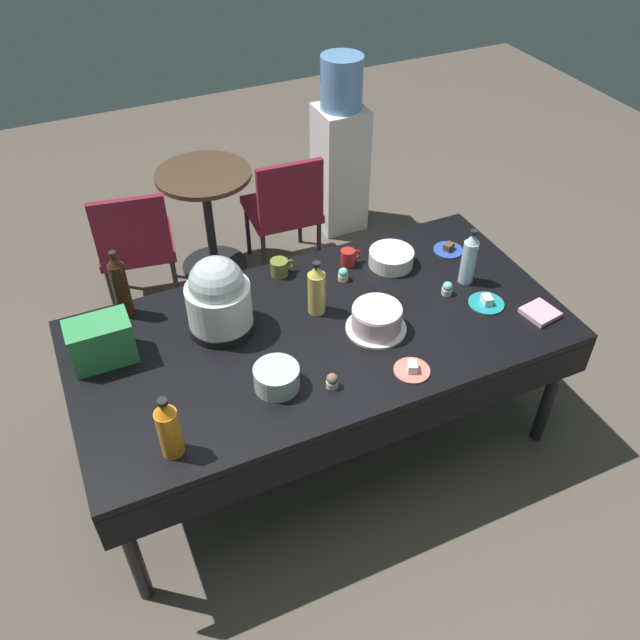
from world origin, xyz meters
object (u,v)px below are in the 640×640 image
Objects in this scene: soda_bottle_cola at (120,286)px; coffee_mug_olive at (280,267)px; maroon_chair_left at (135,242)px; water_cooler at (340,151)px; ceramic_snack_bowl at (391,258)px; dessert_plate_coral at (412,369)px; glass_salad_bowl at (277,378)px; dessert_plate_cobalt at (448,249)px; slow_cooker at (218,298)px; cupcake_berry at (447,288)px; soda_bottle_orange_juice at (169,429)px; soda_carton at (101,342)px; soda_bottle_ginger_ale at (317,289)px; frosted_layer_cake at (377,319)px; dessert_plate_teal at (486,302)px; potluck_table at (320,339)px; coffee_mug_red at (348,257)px; round_cafe_table at (207,204)px; soda_bottle_water at (469,258)px; cupcake_cocoa at (332,381)px; maroon_chair_right at (285,206)px; cupcake_rose at (343,274)px.

soda_bottle_cola is 0.76m from coffee_mug_olive.
water_cooler is at bearing 13.43° from maroon_chair_left.
dessert_plate_coral is (-0.28, -0.69, -0.03)m from ceramic_snack_bowl.
glass_salad_bowl is 1.24× the size of dessert_plate_cobalt.
cupcake_berry is (1.04, -0.21, -0.14)m from slow_cooker.
soda_bottle_orange_juice reaches higher than soda_carton.
water_cooler is (0.31, 1.81, -0.19)m from cupcake_berry.
soda_bottle_ginger_ale is (0.34, 0.37, 0.08)m from glass_salad_bowl.
maroon_chair_left is at bearing 117.30° from frosted_layer_cake.
dessert_plate_teal is 1.00m from coffee_mug_olive.
coffee_mug_olive is at bearing 91.76° from potluck_table.
ceramic_snack_bowl is 0.21m from coffee_mug_red.
frosted_layer_cake is at bearing -15.42° from soda_carton.
round_cafe_table is (0.25, 1.89, -0.30)m from glass_salad_bowl.
frosted_layer_cake is at bearing -166.82° from soda_bottle_water.
soda_bottle_water reaches higher than coffee_mug_red.
maroon_chair_right is at bearing 74.23° from cupcake_cocoa.
dessert_plate_coral is 2.30m from water_cooler.
coffee_mug_olive reaches higher than dessert_plate_cobalt.
slow_cooker is 0.43× the size of maroon_chair_left.
maroon_chair_right reaches higher than ceramic_snack_bowl.
dessert_plate_teal is 0.44m from dessert_plate_cobalt.
soda_bottle_orange_juice is 1.86m from maroon_chair_left.
dessert_plate_cobalt is 1.76m from soda_carton.
soda_bottle_cola is 3.13× the size of coffee_mug_red.
dessert_plate_cobalt is at bearing 75.79° from soda_bottle_water.
dessert_plate_coral is at bearing -156.37° from dessert_plate_teal.
ceramic_snack_bowl is 0.52m from dessert_plate_teal.
slow_cooker is 1.27× the size of soda_bottle_water.
slow_cooker is at bearing -164.99° from coffee_mug_red.
cupcake_rose is at bearing 36.83° from soda_bottle_ginger_ale.
dessert_plate_cobalt is 0.36m from cupcake_berry.
soda_bottle_cola reaches higher than soda_carton.
water_cooler reaches higher than soda_carton.
soda_bottle_water is at bearing -15.76° from soda_bottle_cola.
soda_bottle_cola is (-1.54, 0.63, 0.15)m from dessert_plate_teal.
soda_bottle_orange_juice is (-1.02, -0.67, 0.10)m from cupcake_rose.
cupcake_cocoa is 0.09× the size of round_cafe_table.
potluck_table is 32.59× the size of cupcake_berry.
soda_bottle_water is at bearing -62.67° from round_cafe_table.
coffee_mug_olive is (-0.86, 0.17, 0.03)m from dessert_plate_cobalt.
maroon_chair_left is (0.21, 1.81, -0.39)m from soda_bottle_orange_juice.
round_cafe_table is at bearing 98.94° from frosted_layer_cake.
soda_bottle_orange_juice reaches higher than potluck_table.
glass_salad_bowl is (-0.30, -0.25, 0.11)m from potluck_table.
slow_cooker is at bearing 154.61° from frosted_layer_cake.
dessert_plate_coral is 0.18× the size of maroon_chair_right.
slow_cooker reaches higher than round_cafe_table.
cupcake_rose is 0.60m from soda_bottle_water.
dessert_plate_cobalt is at bearing -68.40° from maroon_chair_right.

